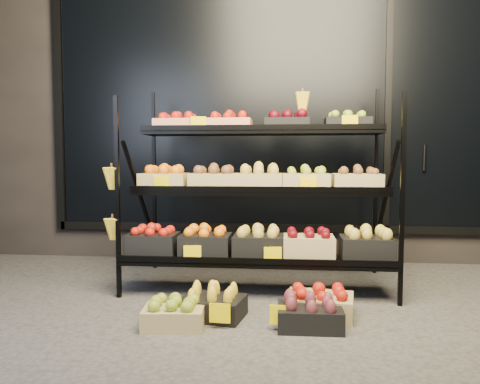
# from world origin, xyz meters

# --- Properties ---
(ground) EXTENTS (24.00, 24.00, 0.00)m
(ground) POSITION_xyz_m (0.00, 0.00, 0.00)
(ground) COLOR #514F4C
(ground) RESTS_ON ground
(building) EXTENTS (6.00, 2.08, 3.50)m
(building) POSITION_xyz_m (0.00, 2.59, 1.75)
(building) COLOR #2D2826
(building) RESTS_ON ground
(display_rack) EXTENTS (2.18, 1.02, 1.72)m
(display_rack) POSITION_xyz_m (-0.02, 0.60, 0.79)
(display_rack) COLOR black
(display_rack) RESTS_ON ground
(tag_floor_a) EXTENTS (0.13, 0.01, 0.12)m
(tag_floor_a) POSITION_xyz_m (-0.18, -0.40, 0.06)
(tag_floor_a) COLOR #F0CF00
(tag_floor_a) RESTS_ON ground
(tag_floor_b) EXTENTS (0.13, 0.01, 0.12)m
(tag_floor_b) POSITION_xyz_m (0.19, -0.40, 0.06)
(tag_floor_b) COLOR #F0CF00
(tag_floor_b) RESTS_ON ground
(floor_crate_left) EXTENTS (0.39, 0.30, 0.19)m
(floor_crate_left) POSITION_xyz_m (-0.47, -0.39, 0.09)
(floor_crate_left) COLOR tan
(floor_crate_left) RESTS_ON ground
(floor_crate_midleft) EXTENTS (0.45, 0.36, 0.20)m
(floor_crate_midleft) POSITION_xyz_m (-0.26, -0.19, 0.09)
(floor_crate_midleft) COLOR black
(floor_crate_midleft) RESTS_ON ground
(floor_crate_midright) EXTENTS (0.47, 0.38, 0.21)m
(floor_crate_midright) POSITION_xyz_m (0.44, -0.12, 0.10)
(floor_crate_midright) COLOR tan
(floor_crate_midright) RESTS_ON ground
(floor_crate_right) EXTENTS (0.40, 0.30, 0.20)m
(floor_crate_right) POSITION_xyz_m (0.37, -0.32, 0.09)
(floor_crate_right) COLOR black
(floor_crate_right) RESTS_ON ground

